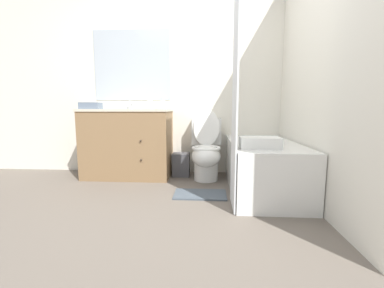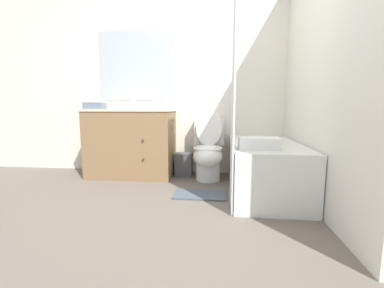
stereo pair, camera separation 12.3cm
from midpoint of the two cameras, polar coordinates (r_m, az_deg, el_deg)
The scene contains 14 objects.
ground_plane at distance 2.06m, azimuth -5.32°, elevation -17.67°, with size 14.00×14.00×0.00m, color #6B6056.
wall_back at distance 3.58m, azimuth 0.12°, elevation 13.74°, with size 8.00×0.06×2.50m.
wall_right at distance 2.84m, azimuth 26.02°, elevation 14.42°, with size 0.05×2.70×2.50m.
vanity_cabinet at distance 3.45m, azimuth -12.31°, elevation 0.42°, with size 1.11×0.60×0.88m.
sink_faucet at distance 3.61m, azimuth -11.48°, elevation 8.19°, with size 0.14×0.12×0.12m.
toilet at distance 3.21m, azimuth 4.74°, elevation -1.64°, with size 0.38×0.69×0.88m.
bathtub at distance 2.90m, azimuth 16.84°, elevation -4.82°, with size 0.70×1.47×0.53m.
shower_curtain at distance 2.27m, azimuth 10.79°, elevation 11.16°, with size 0.01×0.40×2.04m.
wastebasket at distance 3.41m, azimuth -0.81°, elevation -4.58°, with size 0.22×0.19×0.30m.
tissue_box at distance 3.30m, azimuth -7.56°, elevation 8.48°, with size 0.15×0.15×0.11m.
soap_dispenser at distance 3.28m, azimuth -4.86°, elevation 8.76°, with size 0.07×0.07×0.13m.
hand_towel_folded at distance 3.42m, azimuth -19.83°, elevation 8.00°, with size 0.24×0.16×0.08m.
bath_towel_folded at distance 2.40m, azimuth 16.12°, elevation 0.17°, with size 0.36×0.21×0.10m.
bath_mat at distance 2.70m, azimuth 3.11°, elevation -11.15°, with size 0.54×0.32×0.02m.
Camera 2 is at (0.45, -1.81, 0.89)m, focal length 24.00 mm.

